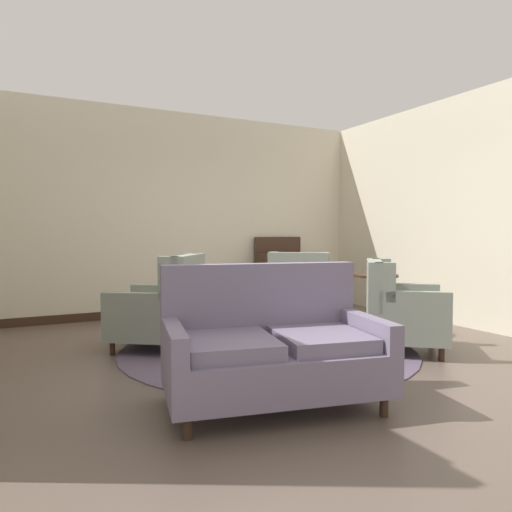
{
  "coord_description": "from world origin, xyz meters",
  "views": [
    {
      "loc": [
        -2.36,
        -4.07,
        1.24
      ],
      "look_at": [
        -0.02,
        0.54,
        0.99
      ],
      "focal_mm": 33.12,
      "sensor_mm": 36.0,
      "label": 1
    }
  ],
  "objects_px": {
    "settee": "(272,349)",
    "armchair_far_left": "(301,296)",
    "armchair_back_corner": "(164,309)",
    "sideboard": "(283,277)",
    "porcelain_vase": "(291,289)",
    "armchair_near_window": "(399,311)",
    "coffee_table": "(295,309)",
    "side_table": "(375,298)"
  },
  "relations": [
    {
      "from": "side_table",
      "to": "armchair_far_left",
      "type": "bearing_deg",
      "value": 132.94
    },
    {
      "from": "settee",
      "to": "armchair_far_left",
      "type": "height_order",
      "value": "settee"
    },
    {
      "from": "armchair_near_window",
      "to": "armchair_back_corner",
      "type": "bearing_deg",
      "value": 100.17
    },
    {
      "from": "coffee_table",
      "to": "armchair_near_window",
      "type": "height_order",
      "value": "armchair_near_window"
    },
    {
      "from": "armchair_far_left",
      "to": "sideboard",
      "type": "relative_size",
      "value": 0.98
    },
    {
      "from": "porcelain_vase",
      "to": "sideboard",
      "type": "relative_size",
      "value": 0.29
    },
    {
      "from": "coffee_table",
      "to": "settee",
      "type": "bearing_deg",
      "value": -127.81
    },
    {
      "from": "armchair_near_window",
      "to": "side_table",
      "type": "distance_m",
      "value": 0.84
    },
    {
      "from": "porcelain_vase",
      "to": "settee",
      "type": "xyz_separation_m",
      "value": [
        -0.92,
        -1.26,
        -0.25
      ]
    },
    {
      "from": "coffee_table",
      "to": "armchair_back_corner",
      "type": "bearing_deg",
      "value": 149.96
    },
    {
      "from": "armchair_back_corner",
      "to": "side_table",
      "type": "distance_m",
      "value": 2.57
    },
    {
      "from": "side_table",
      "to": "sideboard",
      "type": "bearing_deg",
      "value": 90.13
    },
    {
      "from": "porcelain_vase",
      "to": "settee",
      "type": "height_order",
      "value": "settee"
    },
    {
      "from": "porcelain_vase",
      "to": "side_table",
      "type": "relative_size",
      "value": 0.46
    },
    {
      "from": "armchair_near_window",
      "to": "side_table",
      "type": "xyz_separation_m",
      "value": [
        0.35,
        0.77,
        0.02
      ]
    },
    {
      "from": "armchair_near_window",
      "to": "sideboard",
      "type": "height_order",
      "value": "sideboard"
    },
    {
      "from": "coffee_table",
      "to": "side_table",
      "type": "distance_m",
      "value": 1.34
    },
    {
      "from": "settee",
      "to": "armchair_near_window",
      "type": "height_order",
      "value": "settee"
    },
    {
      "from": "coffee_table",
      "to": "porcelain_vase",
      "type": "xyz_separation_m",
      "value": [
        -0.06,
        -0.01,
        0.22
      ]
    },
    {
      "from": "coffee_table",
      "to": "armchair_far_left",
      "type": "distance_m",
      "value": 1.17
    },
    {
      "from": "sideboard",
      "to": "coffee_table",
      "type": "bearing_deg",
      "value": -117.73
    },
    {
      "from": "armchair_near_window",
      "to": "side_table",
      "type": "height_order",
      "value": "armchair_near_window"
    },
    {
      "from": "armchair_far_left",
      "to": "armchair_back_corner",
      "type": "bearing_deg",
      "value": 46.45
    },
    {
      "from": "settee",
      "to": "armchair_far_left",
      "type": "distance_m",
      "value": 2.76
    },
    {
      "from": "coffee_table",
      "to": "porcelain_vase",
      "type": "relative_size",
      "value": 2.86
    },
    {
      "from": "settee",
      "to": "armchair_back_corner",
      "type": "bearing_deg",
      "value": 108.36
    },
    {
      "from": "armchair_near_window",
      "to": "sideboard",
      "type": "bearing_deg",
      "value": 32.53
    },
    {
      "from": "armchair_back_corner",
      "to": "sideboard",
      "type": "xyz_separation_m",
      "value": [
        2.53,
        1.79,
        0.09
      ]
    },
    {
      "from": "porcelain_vase",
      "to": "coffee_table",
      "type": "bearing_deg",
      "value": 5.24
    },
    {
      "from": "armchair_near_window",
      "to": "sideboard",
      "type": "relative_size",
      "value": 0.96
    },
    {
      "from": "porcelain_vase",
      "to": "armchair_near_window",
      "type": "relative_size",
      "value": 0.3
    },
    {
      "from": "armchair_far_left",
      "to": "side_table",
      "type": "relative_size",
      "value": 1.56
    },
    {
      "from": "armchair_far_left",
      "to": "armchair_near_window",
      "type": "height_order",
      "value": "armchair_far_left"
    },
    {
      "from": "armchair_near_window",
      "to": "coffee_table",
      "type": "bearing_deg",
      "value": 101.59
    },
    {
      "from": "sideboard",
      "to": "armchair_near_window",
      "type": "bearing_deg",
      "value": -96.57
    },
    {
      "from": "armchair_far_left",
      "to": "sideboard",
      "type": "bearing_deg",
      "value": -73.66
    },
    {
      "from": "coffee_table",
      "to": "armchair_far_left",
      "type": "height_order",
      "value": "armchair_far_left"
    },
    {
      "from": "armchair_back_corner",
      "to": "armchair_far_left",
      "type": "relative_size",
      "value": 1.02
    },
    {
      "from": "porcelain_vase",
      "to": "armchair_back_corner",
      "type": "distance_m",
      "value": 1.38
    },
    {
      "from": "armchair_far_left",
      "to": "sideboard",
      "type": "xyz_separation_m",
      "value": [
        0.64,
        1.54,
        0.09
      ]
    },
    {
      "from": "coffee_table",
      "to": "sideboard",
      "type": "bearing_deg",
      "value": 62.27
    },
    {
      "from": "porcelain_vase",
      "to": "side_table",
      "type": "bearing_deg",
      "value": 11.11
    }
  ]
}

